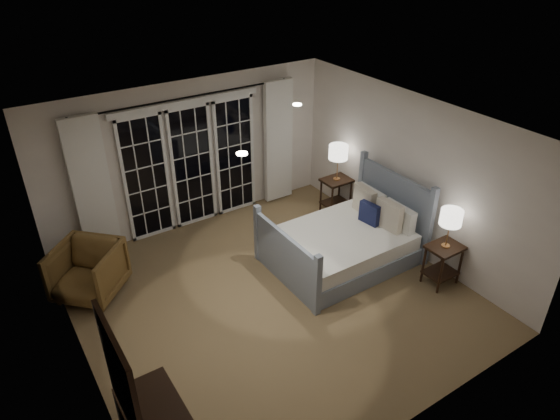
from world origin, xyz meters
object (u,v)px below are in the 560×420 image
bed (345,243)px  armchair (88,271)px  nightstand_right (336,190)px  nightstand_left (443,259)px  lamp_left (451,218)px  lamp_right (338,152)px

bed → armchair: size_ratio=2.47×
nightstand_right → armchair: (-4.34, 0.07, -0.04)m
bed → nightstand_left: (0.81, -1.20, 0.10)m
nightstand_left → lamp_left: bearing=90.0°
nightstand_left → armchair: size_ratio=0.74×
bed → lamp_right: 1.72m
nightstand_left → lamp_right: (0.01, 2.45, 0.75)m
nightstand_right → armchair: size_ratio=0.76×
bed → nightstand_right: bearing=56.7°
nightstand_right → armchair: armchair is taller
lamp_right → armchair: (-4.34, 0.07, -0.78)m
bed → armchair: bed is taller
lamp_left → lamp_right: 2.45m
bed → lamp_left: 1.65m
nightstand_left → nightstand_right: bearing=89.8°
nightstand_left → nightstand_right: nightstand_right is taller
lamp_left → armchair: (-4.33, 2.52, -0.71)m
nightstand_right → lamp_left: bearing=-90.2°
lamp_left → lamp_right: bearing=89.8°
bed → lamp_left: size_ratio=3.61×
nightstand_left → lamp_right: lamp_right is taller
bed → nightstand_left: 1.45m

